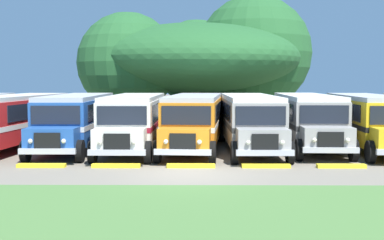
% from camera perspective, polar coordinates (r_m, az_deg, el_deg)
% --- Properties ---
extents(ground_plane, '(220.00, 220.00, 0.00)m').
position_cam_1_polar(ground_plane, '(19.74, -0.17, -6.06)').
color(ground_plane, slate).
extents(foreground_grass_strip, '(80.00, 9.41, 0.01)m').
position_cam_1_polar(foreground_grass_strip, '(13.14, -0.54, -11.44)').
color(foreground_grass_strip, '#4C7538').
rests_on(foreground_grass_strip, ground_plane).
extents(parked_bus_slot_1, '(3.55, 10.97, 2.82)m').
position_cam_1_polar(parked_bus_slot_1, '(28.41, -19.19, 0.13)').
color(parked_bus_slot_1, red).
rests_on(parked_bus_slot_1, ground_plane).
extents(parked_bus_slot_2, '(2.81, 10.86, 2.82)m').
position_cam_1_polar(parked_bus_slot_2, '(27.86, -12.71, 0.19)').
color(parked_bus_slot_2, '#23519E').
rests_on(parked_bus_slot_2, ground_plane).
extents(parked_bus_slot_3, '(2.77, 10.85, 2.82)m').
position_cam_1_polar(parked_bus_slot_3, '(26.99, -6.40, 0.13)').
color(parked_bus_slot_3, silver).
rests_on(parked_bus_slot_3, ground_plane).
extents(parked_bus_slot_4, '(3.45, 10.96, 2.82)m').
position_cam_1_polar(parked_bus_slot_4, '(26.89, 0.30, 0.14)').
color(parked_bus_slot_4, orange).
rests_on(parked_bus_slot_4, ground_plane).
extents(parked_bus_slot_5, '(2.78, 10.85, 2.82)m').
position_cam_1_polar(parked_bus_slot_5, '(26.89, 6.42, 0.12)').
color(parked_bus_slot_5, '#9E9993').
rests_on(parked_bus_slot_5, ground_plane).
extents(parked_bus_slot_6, '(3.01, 10.88, 2.82)m').
position_cam_1_polar(parked_bus_slot_6, '(28.22, 12.70, 0.24)').
color(parked_bus_slot_6, '#9E9993').
rests_on(parked_bus_slot_6, ground_plane).
extents(parked_bus_slot_7, '(3.17, 10.91, 2.82)m').
position_cam_1_polar(parked_bus_slot_7, '(28.42, 19.00, 0.13)').
color(parked_bus_slot_7, yellow).
rests_on(parked_bus_slot_7, ground_plane).
extents(curb_wheelstop_2, '(2.00, 0.36, 0.15)m').
position_cam_1_polar(curb_wheelstop_2, '(22.15, -16.45, -4.89)').
color(curb_wheelstop_2, yellow).
rests_on(curb_wheelstop_2, ground_plane).
extents(curb_wheelstop_3, '(2.00, 0.36, 0.15)m').
position_cam_1_polar(curb_wheelstop_3, '(21.45, -8.47, -5.06)').
color(curb_wheelstop_3, yellow).
rests_on(curb_wheelstop_3, ground_plane).
extents(curb_wheelstop_4, '(2.00, 0.36, 0.15)m').
position_cam_1_polar(curb_wheelstop_4, '(21.19, -0.12, -5.13)').
color(curb_wheelstop_4, yellow).
rests_on(curb_wheelstop_4, ground_plane).
extents(curb_wheelstop_5, '(2.00, 0.36, 0.15)m').
position_cam_1_polar(curb_wheelstop_5, '(21.39, 8.25, -5.09)').
color(curb_wheelstop_5, yellow).
rests_on(curb_wheelstop_5, ground_plane).
extents(curb_wheelstop_6, '(2.00, 0.36, 0.15)m').
position_cam_1_polar(curb_wheelstop_6, '(22.02, 16.31, -4.95)').
color(curb_wheelstop_6, yellow).
rests_on(curb_wheelstop_6, ground_plane).
extents(broad_shade_tree, '(18.03, 16.07, 10.39)m').
position_cam_1_polar(broad_shade_tree, '(40.55, 1.24, 6.92)').
color(broad_shade_tree, brown).
rests_on(broad_shade_tree, ground_plane).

